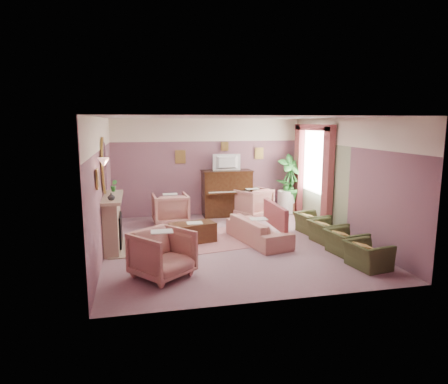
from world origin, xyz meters
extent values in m
cube|color=gray|center=(0.00, 0.00, 0.00)|extent=(5.50, 6.00, 0.01)
cube|color=silver|center=(0.00, 0.00, 2.80)|extent=(5.50, 6.00, 0.01)
cube|color=#6B4E65|center=(0.00, 3.00, 1.40)|extent=(5.50, 0.02, 2.80)
cube|color=#6B4E65|center=(0.00, -3.00, 1.40)|extent=(5.50, 0.02, 2.80)
cube|color=#6B4E65|center=(-2.75, 0.00, 1.40)|extent=(0.02, 6.00, 2.80)
cube|color=#6B4E65|center=(2.75, 0.00, 1.40)|extent=(0.02, 6.00, 2.80)
cube|color=#F7E9CF|center=(0.00, 2.99, 2.47)|extent=(5.50, 0.01, 0.65)
cube|color=#93A27D|center=(2.73, 1.30, 1.07)|extent=(0.01, 3.00, 2.15)
cube|color=tan|center=(-2.59, 0.20, 0.55)|extent=(0.30, 1.40, 1.10)
cube|color=black|center=(-2.49, 0.20, 0.40)|extent=(0.18, 0.72, 0.68)
cube|color=orange|center=(-2.45, 0.20, 0.22)|extent=(0.06, 0.54, 0.10)
cube|color=tan|center=(-2.56, 0.20, 1.12)|extent=(0.40, 1.55, 0.07)
cube|color=tan|center=(-2.39, 0.20, 0.01)|extent=(0.55, 1.50, 0.02)
ellipsoid|color=#A88D42|center=(-2.70, 0.20, 1.80)|extent=(0.04, 0.72, 1.20)
ellipsoid|color=white|center=(-2.67, 0.20, 1.80)|extent=(0.01, 0.60, 1.06)
cone|color=#E9A691|center=(-2.62, -0.85, 1.98)|extent=(0.20, 0.20, 0.16)
cube|color=#341C0E|center=(0.50, 2.68, 0.65)|extent=(1.40, 0.60, 1.30)
cube|color=#341C0E|center=(0.50, 2.33, 0.72)|extent=(1.30, 0.12, 0.06)
cube|color=#EFE8CD|center=(0.50, 2.33, 0.76)|extent=(1.20, 0.08, 0.02)
cube|color=#341C0E|center=(0.50, 2.68, 1.31)|extent=(1.45, 0.65, 0.04)
imported|color=black|center=(0.50, 2.63, 1.60)|extent=(0.80, 0.12, 0.48)
cube|color=#A88D42|center=(-0.80, 2.96, 1.72)|extent=(0.30, 0.03, 0.38)
cube|color=#A88D42|center=(1.55, 2.96, 1.78)|extent=(0.26, 0.03, 0.34)
cube|color=#A88D42|center=(0.50, 2.96, 2.00)|extent=(0.22, 0.03, 0.26)
cube|color=#A88D42|center=(-2.71, -1.20, 1.72)|extent=(0.03, 0.28, 0.36)
cube|color=beige|center=(2.70, 1.55, 1.70)|extent=(0.03, 1.40, 1.80)
cube|color=#924145|center=(2.62, 0.63, 1.30)|extent=(0.16, 0.34, 2.60)
cube|color=#924145|center=(2.62, 2.47, 1.30)|extent=(0.16, 0.34, 2.60)
cube|color=#924145|center=(2.62, 1.55, 2.56)|extent=(0.16, 2.20, 0.16)
imported|color=#2B7C2D|center=(-2.55, 0.75, 1.29)|extent=(0.16, 0.16, 0.28)
imported|color=#F7E9CF|center=(-2.55, -0.30, 1.23)|extent=(0.16, 0.16, 0.16)
cube|color=#A76366|center=(-0.76, 0.29, 0.01)|extent=(2.78, 2.21, 0.01)
cube|color=#422614|center=(-0.85, 0.25, 0.23)|extent=(1.09, 0.72, 0.45)
cube|color=beige|center=(-0.80, 0.25, 0.46)|extent=(0.35, 0.28, 0.01)
imported|color=tan|center=(0.62, -0.02, 0.38)|extent=(0.63, 1.88, 0.76)
cube|color=#924145|center=(1.02, -0.02, 0.60)|extent=(0.10, 1.43, 0.52)
imported|color=tan|center=(-1.20, 1.96, 0.47)|extent=(0.89, 0.89, 0.93)
imported|color=tan|center=(1.17, 2.33, 0.47)|extent=(0.89, 0.89, 0.93)
imported|color=tan|center=(-1.64, -1.66, 0.47)|extent=(0.89, 0.89, 0.93)
imported|color=#414A27|center=(2.13, -2.04, 0.33)|extent=(0.54, 0.76, 0.66)
imported|color=#414A27|center=(2.13, -1.22, 0.33)|extent=(0.54, 0.76, 0.66)
imported|color=#414A27|center=(2.13, -0.40, 0.33)|extent=(0.54, 0.76, 0.66)
imported|color=#414A27|center=(2.13, 0.42, 0.33)|extent=(0.54, 0.76, 0.66)
cylinder|color=silver|center=(2.28, 2.54, 0.35)|extent=(0.52, 0.52, 0.70)
imported|color=#2B7C2D|center=(2.28, 2.54, 0.87)|extent=(0.30, 0.30, 0.34)
imported|color=#2B7C2D|center=(2.40, 2.44, 0.84)|extent=(0.16, 0.16, 0.28)
cylinder|color=brown|center=(2.37, 2.48, 0.17)|extent=(0.34, 0.34, 0.34)
imported|color=#2B7C2D|center=(2.37, 2.48, 1.06)|extent=(0.76, 0.76, 1.44)
camera|label=1|loc=(-2.02, -8.44, 2.71)|focal=32.00mm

